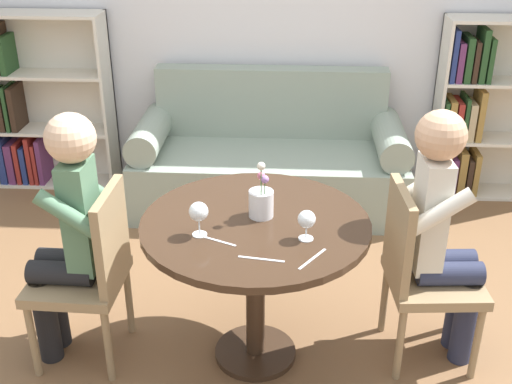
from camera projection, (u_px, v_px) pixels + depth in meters
name	position (u px, v px, depth m)	size (l,w,h in m)	color
ground_plane	(255.00, 354.00, 3.19)	(16.00, 16.00, 0.00)	brown
back_wall	(273.00, 1.00, 4.46)	(5.20, 0.05, 2.70)	silver
round_table	(255.00, 247.00, 2.91)	(1.03, 1.03, 0.76)	#382619
couch	(269.00, 163.00, 4.54)	(1.87, 0.80, 0.92)	gray
bookshelf_left	(35.00, 107.00, 4.75)	(0.91, 0.28, 1.29)	silver
bookshelf_right	(483.00, 113.00, 4.57)	(0.91, 0.28, 1.29)	silver
chair_left	(91.00, 269.00, 2.98)	(0.43, 0.43, 0.90)	#937A56
chair_right	(420.00, 269.00, 2.98)	(0.45, 0.45, 0.90)	#937A56
person_left	(68.00, 232.00, 2.90)	(0.43, 0.35, 1.26)	black
person_right	(443.00, 231.00, 2.90)	(0.43, 0.36, 1.27)	#282D47
wine_glass_left	(199.00, 213.00, 2.70)	(0.08, 0.08, 0.15)	white
wine_glass_right	(307.00, 220.00, 2.67)	(0.08, 0.08, 0.13)	white
flower_vase	(261.00, 201.00, 2.86)	(0.11, 0.11, 0.28)	silver
knife_left_setting	(261.00, 259.00, 2.57)	(0.19, 0.04, 0.00)	silver
fork_left_setting	(312.00, 259.00, 2.57)	(0.12, 0.16, 0.00)	silver
knife_right_setting	(216.00, 240.00, 2.70)	(0.18, 0.09, 0.00)	silver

